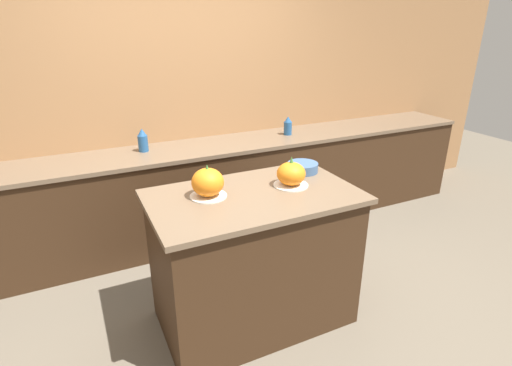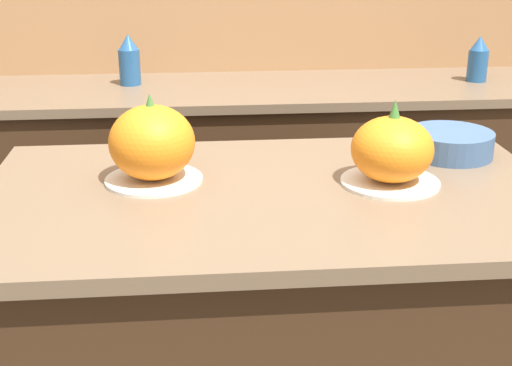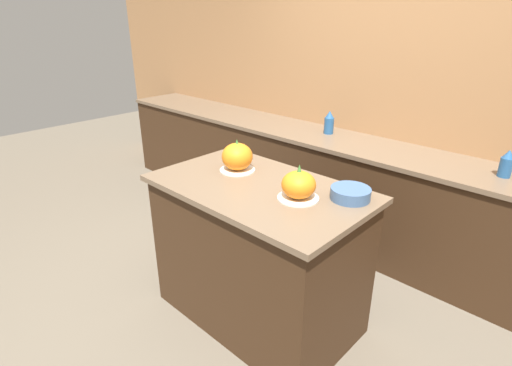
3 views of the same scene
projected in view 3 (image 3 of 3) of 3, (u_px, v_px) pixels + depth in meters
ground_plane at (258, 313)px, 2.74m from camera, size 12.00×12.00×0.00m
wall_back at (391, 97)px, 3.32m from camera, size 8.00×0.06×2.50m
kitchen_island at (258, 254)px, 2.55m from camera, size 1.32×0.79×0.96m
back_counter at (360, 196)px, 3.41m from camera, size 6.00×0.60×0.91m
pumpkin_cake_left at (237, 157)px, 2.55m from camera, size 0.23×0.23×0.21m
pumpkin_cake_right at (299, 185)px, 2.17m from camera, size 0.23×0.23×0.20m
bottle_tall at (329, 123)px, 3.51m from camera, size 0.09×0.09×0.20m
bottle_short at (506, 164)px, 2.58m from camera, size 0.08×0.08×0.18m
mixing_bowl at (350, 194)px, 2.18m from camera, size 0.22×0.22×0.06m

